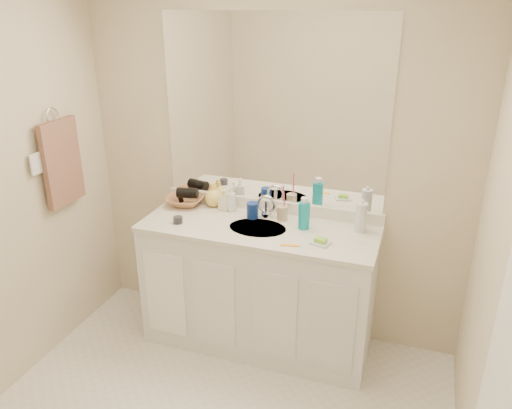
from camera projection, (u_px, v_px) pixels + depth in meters
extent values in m
cube|color=beige|center=(272.00, 166.00, 3.30)|extent=(2.60, 0.02, 2.40)
cube|color=beige|center=(512.00, 310.00, 1.77)|extent=(0.02, 2.60, 2.40)
cube|color=silver|center=(258.00, 288.00, 3.35)|extent=(1.50, 0.55, 0.85)
cube|color=silver|center=(259.00, 228.00, 3.18)|extent=(1.52, 0.57, 0.03)
cube|color=white|center=(271.00, 206.00, 3.39)|extent=(1.52, 0.03, 0.08)
cylinder|color=beige|center=(258.00, 229.00, 3.17)|extent=(0.37, 0.37, 0.02)
cylinder|color=silver|center=(266.00, 209.00, 3.30)|extent=(0.02, 0.02, 0.11)
cube|color=white|center=(273.00, 112.00, 3.15)|extent=(1.48, 0.01, 1.20)
cylinder|color=navy|center=(252.00, 210.00, 3.28)|extent=(0.08, 0.08, 0.10)
cylinder|color=tan|center=(282.00, 213.00, 3.26)|extent=(0.09, 0.09, 0.10)
cylinder|color=#EC3E65|center=(284.00, 199.00, 3.21)|extent=(0.02, 0.04, 0.19)
cylinder|color=#0D96A4|center=(304.00, 216.00, 3.12)|extent=(0.09, 0.09, 0.17)
cylinder|color=silver|center=(361.00, 217.00, 3.08)|extent=(0.08, 0.08, 0.19)
cube|color=silver|center=(320.00, 243.00, 2.95)|extent=(0.13, 0.11, 0.01)
cube|color=#87CE32|center=(321.00, 240.00, 2.94)|extent=(0.07, 0.06, 0.02)
cube|color=#FFA61A|center=(290.00, 245.00, 2.93)|extent=(0.12, 0.05, 0.00)
cylinder|color=#28272D|center=(178.00, 220.00, 3.22)|extent=(0.06, 0.06, 0.04)
imported|color=white|center=(232.00, 199.00, 3.38)|extent=(0.08, 0.08, 0.17)
imported|color=#EEE7C2|center=(225.00, 200.00, 3.40)|extent=(0.08, 0.08, 0.15)
imported|color=#F8D560|center=(214.00, 194.00, 3.47)|extent=(0.14, 0.14, 0.17)
imported|color=#A76843|center=(185.00, 200.00, 3.50)|extent=(0.30, 0.30, 0.06)
cylinder|color=black|center=(187.00, 193.00, 3.48)|extent=(0.16, 0.10, 0.07)
torus|color=silver|center=(52.00, 116.00, 3.09)|extent=(0.01, 0.11, 0.11)
cube|color=brown|center=(62.00, 163.00, 3.20)|extent=(0.04, 0.32, 0.55)
cube|color=silver|center=(36.00, 164.00, 3.01)|extent=(0.01, 0.08, 0.13)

